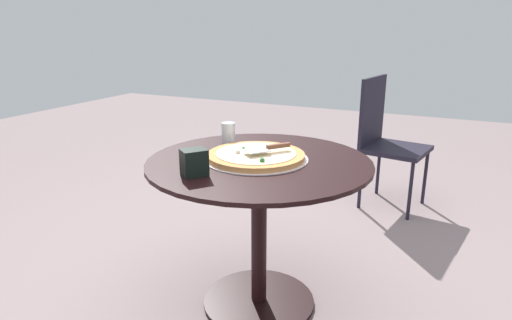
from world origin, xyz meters
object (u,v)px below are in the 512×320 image
at_px(pizza_server, 268,148).
at_px(patio_chair_near, 385,135).
at_px(napkin_dispenser, 194,162).
at_px(pizza_on_tray, 256,156).
at_px(patio_table, 259,201).
at_px(drinking_cup, 228,133).

distance_m(pizza_server, patio_chair_near, 1.50).
distance_m(pizza_server, napkin_dispenser, 0.36).
bearing_deg(pizza_on_tray, napkin_dispenser, -22.53).
relative_size(patio_table, napkin_dispenser, 9.31).
relative_size(napkin_dispenser, patio_chair_near, 0.11).
xyz_separation_m(pizza_on_tray, drinking_cup, (-0.19, -0.23, 0.04)).
bearing_deg(patio_chair_near, drinking_cup, -22.97).
bearing_deg(patio_chair_near, pizza_server, -10.33).
bearing_deg(napkin_dispenser, drinking_cup, -128.70).
bearing_deg(pizza_on_tray, pizza_server, 114.47).
xyz_separation_m(drinking_cup, napkin_dispenser, (0.48, 0.11, 0.00)).
xyz_separation_m(patio_table, pizza_server, (-0.03, 0.03, 0.24)).
bearing_deg(patio_table, patio_chair_near, 168.81).
height_order(pizza_on_tray, drinking_cup, drinking_cup).
bearing_deg(napkin_dispenser, patio_chair_near, -155.70).
bearing_deg(pizza_on_tray, patio_table, 66.57).
height_order(pizza_server, napkin_dispenser, napkin_dispenser).
height_order(drinking_cup, napkin_dispenser, napkin_dispenser).
relative_size(patio_table, pizza_on_tray, 2.14).
distance_m(drinking_cup, patio_chair_near, 1.42).
bearing_deg(drinking_cup, patio_chair_near, 157.03).
xyz_separation_m(pizza_server, drinking_cup, (-0.16, -0.28, 0.00)).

